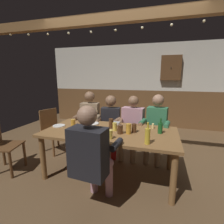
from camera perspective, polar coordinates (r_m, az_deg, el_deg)
ground_plane at (r=3.06m, az=0.45°, el=-18.42°), size 6.94×6.94×0.00m
back_wall_upper at (r=5.38m, az=8.99°, el=14.79°), size 5.79×0.12×1.38m
back_wall_wainscot at (r=5.46m, az=8.56°, el=1.53°), size 5.79×0.12×1.13m
ceiling_beam at (r=2.93m, az=1.54°, el=29.59°), size 5.21×0.14×0.16m
dining_table at (r=2.61m, az=-0.75°, el=-8.24°), size 2.02×1.00×0.73m
person_0 at (r=3.47m, az=-7.85°, el=-2.54°), size 0.54×0.57×1.25m
person_1 at (r=3.32m, az=-0.63°, el=-3.53°), size 0.55×0.55×1.19m
person_2 at (r=3.23m, az=6.78°, el=-4.09°), size 0.59×0.54×1.19m
person_3 at (r=3.18m, az=14.89°, el=-4.26°), size 0.54×0.56×1.23m
person_4 at (r=1.95m, az=-7.22°, el=-14.03°), size 0.57×0.56×1.26m
chair_empty_near_right at (r=3.29m, az=-34.07°, el=-9.16°), size 0.53×0.53×0.88m
chair_empty_near_left at (r=3.73m, az=-19.72°, el=-5.40°), size 0.56×0.56×0.88m
table_candle at (r=2.75m, az=13.85°, el=-4.71°), size 0.04×0.04×0.08m
condiment_caddy at (r=2.88m, az=1.20°, el=-3.90°), size 0.14×0.10×0.05m
plate_0 at (r=2.95m, az=-17.78°, el=-4.51°), size 0.20×0.20×0.01m
plate_1 at (r=2.97m, az=-7.28°, el=-3.90°), size 0.28×0.28×0.01m
bottle_0 at (r=2.10m, az=12.08°, el=-7.95°), size 0.07×0.07×0.28m
bottle_1 at (r=2.54m, az=16.24°, el=-5.22°), size 0.07×0.07×0.23m
pint_glass_0 at (r=2.84m, az=-13.21°, el=-3.69°), size 0.08×0.08×0.13m
pint_glass_1 at (r=2.43m, az=2.79°, el=-5.96°), size 0.08×0.08×0.13m
pint_glass_2 at (r=2.24m, az=-0.74°, el=-7.70°), size 0.07×0.07×0.12m
pint_glass_3 at (r=2.57m, az=0.95°, el=-5.06°), size 0.07×0.07×0.12m
pint_glass_4 at (r=2.68m, az=-0.30°, el=-3.95°), size 0.08×0.08×0.16m
pint_glass_5 at (r=2.43m, az=5.67°, el=-5.75°), size 0.07×0.07×0.15m
pint_glass_6 at (r=2.51m, az=7.60°, el=-5.50°), size 0.07×0.07×0.13m
wall_dart_cabinet at (r=5.21m, az=19.57°, el=14.09°), size 0.56×0.15×0.70m
string_lights at (r=2.84m, az=1.23°, el=26.82°), size 4.09×0.04×0.10m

